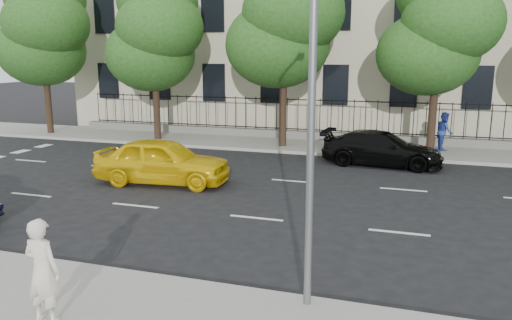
{
  "coord_description": "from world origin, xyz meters",
  "views": [
    {
      "loc": [
        4.16,
        -10.69,
        4.69
      ],
      "look_at": [
        -0.17,
        3.0,
        1.62
      ],
      "focal_mm": 35.0,
      "sensor_mm": 36.0,
      "label": 1
    }
  ],
  "objects": [
    {
      "name": "tree_a",
      "position": [
        -15.96,
        13.36,
        6.13
      ],
      "size": [
        5.71,
        5.31,
        9.39
      ],
      "color": "#382619",
      "rests_on": "far_sidewalk"
    },
    {
      "name": "lane_markings",
      "position": [
        0.0,
        4.75,
        0.01
      ],
      "size": [
        49.6,
        4.62,
        0.01
      ],
      "primitive_type": null,
      "color": "silver",
      "rests_on": "ground"
    },
    {
      "name": "black_sedan",
      "position": [
        2.98,
        10.79,
        0.73
      ],
      "size": [
        5.2,
        2.46,
        1.46
      ],
      "primitive_type": "imported",
      "rotation": [
        0.0,
        0.0,
        1.49
      ],
      "color": "black",
      "rests_on": "ground"
    },
    {
      "name": "street_light",
      "position": [
        2.5,
        -1.77,
        5.15
      ],
      "size": [
        0.25,
        3.32,
        8.05
      ],
      "color": "slate",
      "rests_on": "near_sidewalk"
    },
    {
      "name": "pedestrian_far",
      "position": [
        5.63,
        14.47,
        1.06
      ],
      "size": [
        0.82,
        0.98,
        1.82
      ],
      "primitive_type": "imported",
      "rotation": [
        0.0,
        0.0,
        1.73
      ],
      "color": "#283B93",
      "rests_on": "far_sidewalk"
    },
    {
      "name": "tree_b",
      "position": [
        -8.96,
        13.36,
        5.84
      ],
      "size": [
        5.53,
        5.12,
        8.97
      ],
      "color": "#382619",
      "rests_on": "far_sidewalk"
    },
    {
      "name": "yellow_taxi",
      "position": [
        -4.47,
        5.27,
        0.84
      ],
      "size": [
        5.1,
        2.44,
        1.68
      ],
      "primitive_type": "imported",
      "rotation": [
        0.0,
        0.0,
        1.66
      ],
      "color": "yellow",
      "rests_on": "ground"
    },
    {
      "name": "ground",
      "position": [
        0.0,
        0.0,
        0.0
      ],
      "size": [
        120.0,
        120.0,
        0.0
      ],
      "primitive_type": "plane",
      "color": "black",
      "rests_on": "ground"
    },
    {
      "name": "woman_near",
      "position": [
        -1.67,
        -4.28,
        1.08
      ],
      "size": [
        0.7,
        0.47,
        1.86
      ],
      "primitive_type": "imported",
      "rotation": [
        0.0,
        0.0,
        3.1
      ],
      "color": "white",
      "rests_on": "near_sidewalk"
    },
    {
      "name": "tree_c",
      "position": [
        -1.96,
        13.36,
        6.41
      ],
      "size": [
        5.89,
        5.5,
        9.8
      ],
      "color": "#382619",
      "rests_on": "far_sidewalk"
    },
    {
      "name": "tree_d",
      "position": [
        5.04,
        13.36,
        5.84
      ],
      "size": [
        5.34,
        4.94,
        8.84
      ],
      "color": "#382619",
      "rests_on": "far_sidewalk"
    },
    {
      "name": "far_sidewalk",
      "position": [
        0.0,
        14.0,
        0.07
      ],
      "size": [
        60.0,
        4.0,
        0.15
      ],
      "primitive_type": "cube",
      "color": "gray",
      "rests_on": "ground"
    },
    {
      "name": "iron_fence",
      "position": [
        0.0,
        15.7,
        0.65
      ],
      "size": [
        30.0,
        0.5,
        2.2
      ],
      "color": "slate",
      "rests_on": "far_sidewalk"
    }
  ]
}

